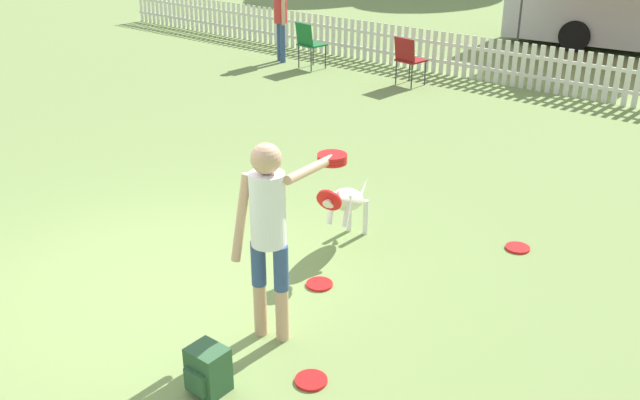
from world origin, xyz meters
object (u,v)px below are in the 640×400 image
Objects in this scene: frisbee_near_handler at (518,248)px; folding_chair_blue_left at (308,41)px; frisbee_near_dog at (311,380)px; backpack_on_grass at (208,370)px; frisbee_midfield at (319,284)px; leaping_dog at (346,201)px; spectator_standing at (281,16)px; handler_person at (272,218)px; folding_chair_center at (408,57)px.

folding_chair_blue_left is (-6.57, 4.59, 0.55)m from frisbee_near_handler.
backpack_on_grass reaches higher than frisbee_near_dog.
leaping_dog is at bearing 109.62° from frisbee_midfield.
folding_chair_blue_left is 0.96m from spectator_standing.
spectator_standing is at bearing 115.22° from handler_person.
handler_person is at bearing -76.74° from frisbee_midfield.
handler_person is 9.21m from folding_chair_blue_left.
leaping_dog is 1.27× the size of folding_chair_blue_left.
backpack_on_grass is at bearing 121.64° from folding_chair_center.
handler_person is 3.03m from frisbee_near_handler.
frisbee_near_dog is at bearing 104.10° from leaping_dog.
frisbee_near_dog is at bearing -41.66° from handler_person.
frisbee_midfield is 0.28× the size of folding_chair_center.
frisbee_near_dog is 0.28× the size of folding_chair_center.
folding_chair_blue_left reaches higher than folding_chair_center.
folding_chair_center is at bearing 112.90° from backpack_on_grass.
leaping_dog is 1.32× the size of folding_chair_center.
folding_chair_center is at bearing 115.91° from frisbee_midfield.
folding_chair_blue_left reaches higher than frisbee_midfield.
frisbee_near_dog is at bearing 126.29° from folding_chair_center.
spectator_standing is (-3.10, 0.00, 0.41)m from folding_chair_center.
frisbee_near_handler is 0.69× the size of backpack_on_grass.
backpack_on_grass is (0.57, -2.45, -0.35)m from leaping_dog.
frisbee_near_dog is 1.41m from frisbee_midfield.
frisbee_near_dog is (1.10, -1.91, -0.51)m from leaping_dog.
backpack_on_grass is (0.29, -1.69, 0.17)m from frisbee_midfield.
handler_person reaches higher than folding_chair_center.
leaping_dog is at bearing 142.23° from folding_chair_blue_left.
spectator_standing is (-0.86, 0.15, 0.39)m from folding_chair_blue_left.
spectator_standing is (-6.49, 7.42, -0.13)m from handler_person.
frisbee_midfield is 7.33m from folding_chair_center.
frisbee_midfield is at bearing 124.65° from folding_chair_center.
folding_chair_blue_left reaches higher than frisbee_near_dog.
leaping_dog is 8.38m from spectator_standing.
frisbee_midfield is at bearing 99.92° from backpack_on_grass.
handler_person is 1.36m from frisbee_midfield.
folding_chair_center is (-3.39, 7.41, -0.53)m from handler_person.
backpack_on_grass is at bearing 157.16° from spectator_standing.
handler_person is at bearing 154.31° from frisbee_near_dog.
handler_person is 1.76m from leaping_dog.
frisbee_near_dog and frisbee_midfield have the same top height.
spectator_standing is at bearing 147.46° from frisbee_near_handler.
folding_chair_center is at bearing -151.47° from spectator_standing.
leaping_dog is at bearing 120.06° from frisbee_near_dog.
backpack_on_grass reaches higher than frisbee_near_handler.
frisbee_midfield is 1.72m from backpack_on_grass.
leaping_dog is 4.72× the size of frisbee_near_dog.
frisbee_midfield is at bearing 162.32° from spectator_standing.
frisbee_near_dog is 0.27× the size of folding_chair_blue_left.
backpack_on_grass is (0.10, -0.85, -0.89)m from handler_person.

